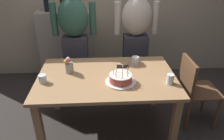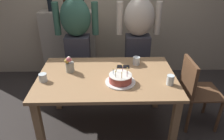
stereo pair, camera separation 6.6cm
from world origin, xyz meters
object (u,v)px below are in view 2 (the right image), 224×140
at_px(water_glass_near, 43,78).
at_px(water_glass_far, 136,61).
at_px(birthday_cake, 120,79).
at_px(dining_chair, 195,88).
at_px(person_woman_cardigan, 138,39).
at_px(flower_vase, 69,65).
at_px(water_glass_side, 170,80).
at_px(cell_phone, 123,67).
at_px(person_man_bearded, 77,39).

bearing_deg(water_glass_near, water_glass_far, 20.01).
relative_size(birthday_cake, water_glass_near, 3.68).
bearing_deg(dining_chair, person_woman_cardigan, 39.15).
distance_m(birthday_cake, flower_vase, 0.61).
relative_size(water_glass_side, cell_phone, 0.72).
height_order(birthday_cake, water_glass_far, birthday_cake).
height_order(cell_phone, person_man_bearded, person_man_bearded).
xyz_separation_m(person_man_bearded, dining_chair, (1.46, -0.74, -0.36)).
distance_m(cell_phone, dining_chair, 0.89).
xyz_separation_m(water_glass_far, water_glass_side, (0.28, -0.46, 0.00)).
height_order(flower_vase, person_man_bearded, person_man_bearded).
xyz_separation_m(water_glass_near, flower_vase, (0.25, 0.20, 0.04)).
bearing_deg(person_man_bearded, water_glass_side, 136.21).
relative_size(birthday_cake, water_glass_side, 3.03).
distance_m(water_glass_side, flower_vase, 1.10).
relative_size(water_glass_far, flower_vase, 0.51).
xyz_separation_m(water_glass_near, person_man_bearded, (0.25, 0.92, 0.09)).
bearing_deg(cell_phone, water_glass_near, -154.31).
bearing_deg(dining_chair, cell_phone, 81.33).
bearing_deg(person_woman_cardigan, dining_chair, 129.15).
xyz_separation_m(water_glass_side, flower_vase, (-1.06, 0.30, 0.03)).
height_order(water_glass_far, cell_phone, water_glass_far).
height_order(birthday_cake, person_man_bearded, person_man_bearded).
bearing_deg(water_glass_far, person_woman_cardigan, 81.13).
relative_size(birthday_cake, dining_chair, 0.36).
height_order(water_glass_far, water_glass_side, water_glass_side).
bearing_deg(water_glass_far, water_glass_near, -159.99).
bearing_deg(water_glass_side, water_glass_far, 121.51).
xyz_separation_m(water_glass_far, flower_vase, (-0.77, -0.17, 0.04)).
distance_m(flower_vase, person_woman_cardigan, 1.12).
height_order(water_glass_far, dining_chair, dining_chair).
relative_size(water_glass_near, water_glass_side, 0.82).
distance_m(person_man_bearded, person_woman_cardigan, 0.86).
relative_size(water_glass_far, water_glass_side, 0.94).
distance_m(birthday_cake, cell_phone, 0.36).
bearing_deg(water_glass_near, water_glass_side, -4.14).
distance_m(water_glass_far, dining_chair, 0.76).
height_order(person_man_bearded, dining_chair, person_man_bearded).
xyz_separation_m(water_glass_side, person_woman_cardigan, (-0.20, 1.01, 0.08)).
relative_size(person_man_bearded, person_woman_cardigan, 1.00).
bearing_deg(birthday_cake, water_glass_near, 176.83).
bearing_deg(water_glass_side, flower_vase, 164.32).
bearing_deg(water_glass_far, flower_vase, -167.70).
xyz_separation_m(cell_phone, person_man_bearded, (-0.61, 0.61, 0.13)).
bearing_deg(person_man_bearded, water_glass_near, 74.94).
bearing_deg(water_glass_side, dining_chair, 34.04).
bearing_deg(cell_phone, water_glass_side, -36.02).
relative_size(water_glass_far, dining_chair, 0.11).
bearing_deg(cell_phone, flower_vase, -164.30).
height_order(water_glass_side, person_woman_cardigan, person_woman_cardigan).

